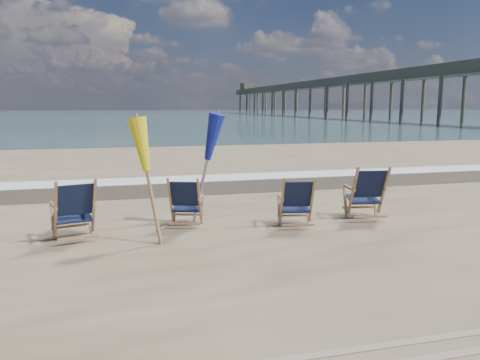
{
  "coord_description": "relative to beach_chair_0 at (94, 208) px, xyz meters",
  "views": [
    {
      "loc": [
        -2.1,
        -5.77,
        2.21
      ],
      "look_at": [
        0.0,
        2.2,
        0.9
      ],
      "focal_mm": 35.0,
      "sensor_mm": 36.0,
      "label": 1
    }
  ],
  "objects": [
    {
      "name": "wet_sand_strip",
      "position": [
        2.51,
        4.63,
        -0.53
      ],
      "size": [
        200.0,
        2.6,
        0.0
      ],
      "primitive_type": "cube",
      "color": "#42362A",
      "rests_on": "ground"
    },
    {
      "name": "beach_chair_1",
      "position": [
        1.82,
        0.31,
        -0.06
      ],
      "size": [
        0.79,
        0.84,
        0.95
      ],
      "primitive_type": null,
      "rotation": [
        0.0,
        0.0,
        2.83
      ],
      "color": "#121935",
      "rests_on": "ground"
    },
    {
      "name": "fishing_pier",
      "position": [
        40.51,
        71.83,
        4.12
      ],
      "size": [
        4.4,
        140.0,
        9.3
      ],
      "primitive_type": null,
      "color": "brown",
      "rests_on": "ground"
    },
    {
      "name": "surf_foam",
      "position": [
        2.51,
        6.13,
        -0.53
      ],
      "size": [
        200.0,
        1.4,
        0.01
      ],
      "primitive_type": "cube",
      "color": "silver",
      "rests_on": "ground"
    },
    {
      "name": "umbrella_blue",
      "position": [
        1.94,
        0.47,
        1.05
      ],
      "size": [
        0.3,
        0.3,
        2.1
      ],
      "color": "#A5A5AD",
      "rests_on": "ground"
    },
    {
      "name": "beach_chair_2",
      "position": [
        3.78,
        -0.27,
        -0.05
      ],
      "size": [
        0.74,
        0.8,
        0.97
      ],
      "primitive_type": null,
      "rotation": [
        0.0,
        0.0,
        2.95
      ],
      "color": "#121935",
      "rests_on": "ground"
    },
    {
      "name": "umbrella_yellow",
      "position": [
        0.89,
        -0.45,
        0.98
      ],
      "size": [
        0.3,
        0.3,
        2.03
      ],
      "color": "#A77A4B",
      "rests_on": "ground"
    },
    {
      "name": "beach_chair_0",
      "position": [
        0.0,
        0.0,
        0.0
      ],
      "size": [
        0.86,
        0.92,
        1.07
      ],
      "primitive_type": null,
      "rotation": [
        0.0,
        0.0,
        3.4
      ],
      "color": "#121935",
      "rests_on": "ground"
    },
    {
      "name": "beach_chair_3",
      "position": [
        5.37,
        -0.06,
        0.02
      ],
      "size": [
        0.82,
        0.89,
        1.1
      ],
      "primitive_type": null,
      "rotation": [
        0.0,
        0.0,
        2.99
      ],
      "color": "#121935",
      "rests_on": "ground"
    },
    {
      "name": "ocean",
      "position": [
        2.51,
        125.83,
        -0.53
      ],
      "size": [
        400.0,
        400.0,
        0.0
      ],
      "primitive_type": "plane",
      "color": "#3D6265",
      "rests_on": "ground"
    }
  ]
}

